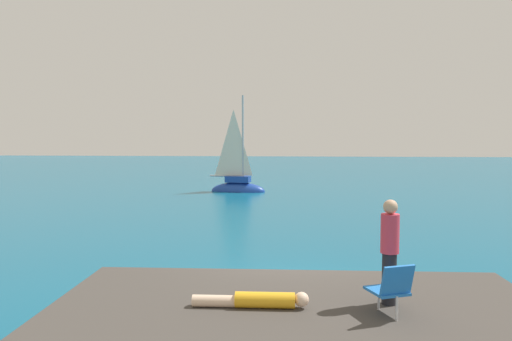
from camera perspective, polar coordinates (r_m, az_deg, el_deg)
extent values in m
plane|color=#0F5675|center=(11.64, 3.12, -13.93)|extent=(160.00, 160.00, 0.00)
cube|color=#423D38|center=(8.21, 4.76, -18.03)|extent=(7.70, 3.79, 1.00)
cube|color=#434236|center=(10.30, 13.63, -16.45)|extent=(1.69, 1.56, 0.79)
cube|color=#463532|center=(10.22, 19.08, -16.74)|extent=(1.21, 1.14, 0.61)
ellipsoid|color=#193D99|center=(32.20, -2.10, -2.46)|extent=(3.74, 1.70, 1.24)
cube|color=#193D99|center=(32.12, -2.10, -1.00)|extent=(1.68, 1.07, 0.41)
cylinder|color=#B7B7BC|center=(31.92, -1.53, 3.67)|extent=(0.14, 0.14, 5.64)
cylinder|color=#B2B2B7|center=(32.31, -3.46, -0.64)|extent=(2.25, 0.40, 0.11)
pyramid|color=silver|center=(32.08, -2.62, 3.26)|extent=(1.80, 0.30, 4.28)
cylinder|color=gold|center=(7.64, 1.04, -14.79)|extent=(0.91, 0.27, 0.24)
cylinder|color=beige|center=(7.71, -4.73, -14.85)|extent=(0.70, 0.20, 0.18)
sphere|color=beige|center=(7.63, 5.32, -14.67)|extent=(0.22, 0.22, 0.22)
cylinder|color=black|center=(7.97, 15.18, -12.01)|extent=(0.22, 0.22, 0.80)
cylinder|color=#DB384C|center=(7.81, 15.28, -7.06)|extent=(0.28, 0.28, 0.60)
sphere|color=tan|center=(7.74, 15.33, -4.08)|extent=(0.22, 0.22, 0.22)
cube|color=blue|center=(7.54, 14.92, -13.33)|extent=(0.64, 0.66, 0.04)
cube|color=blue|center=(7.27, 16.08, -12.16)|extent=(0.50, 0.32, 0.45)
cylinder|color=silver|center=(7.76, 14.05, -14.17)|extent=(0.04, 0.04, 0.35)
cylinder|color=silver|center=(7.39, 16.02, -15.14)|extent=(0.04, 0.04, 0.35)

